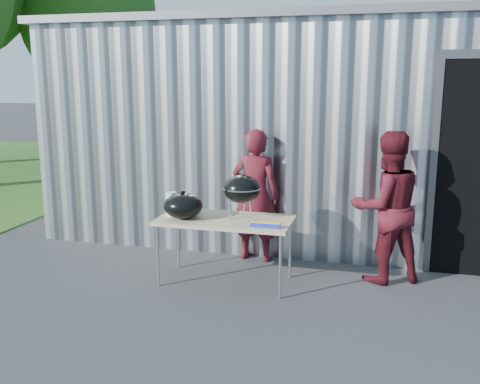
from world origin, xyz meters
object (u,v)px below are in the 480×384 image
(folding_table, at_px, (225,222))
(person_bystander, at_px, (387,207))
(person_cook, at_px, (256,195))
(kettle_grill, at_px, (242,181))

(folding_table, relative_size, person_bystander, 0.87)
(person_cook, height_order, person_bystander, person_bystander)
(kettle_grill, relative_size, person_cook, 0.55)
(folding_table, relative_size, kettle_grill, 1.61)
(kettle_grill, xyz_separation_m, person_cook, (-0.02, 0.80, -0.33))
(person_cook, bearing_deg, folding_table, 84.23)
(kettle_grill, height_order, person_bystander, person_bystander)
(kettle_grill, height_order, person_cook, same)
(person_bystander, bearing_deg, person_cook, -37.92)
(folding_table, height_order, person_bystander, person_bystander)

